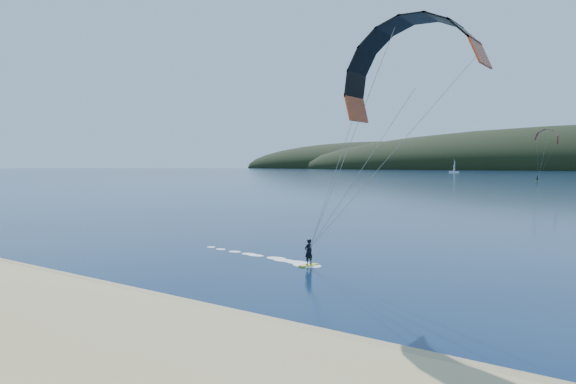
# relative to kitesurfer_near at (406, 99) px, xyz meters

# --- Properties ---
(ground) EXTENTS (1800.00, 1800.00, 0.00)m
(ground) POSITION_rel_kitesurfer_near_xyz_m (-8.49, -12.75, -9.53)
(ground) COLOR #081A3D
(ground) RESTS_ON ground
(wet_sand) EXTENTS (220.00, 2.50, 0.10)m
(wet_sand) POSITION_rel_kitesurfer_near_xyz_m (-8.49, -8.25, -9.48)
(wet_sand) COLOR olive
(wet_sand) RESTS_ON ground
(kitesurfer_near) EXTENTS (22.72, 6.44, 13.36)m
(kitesurfer_near) POSITION_rel_kitesurfer_near_xyz_m (0.00, 0.00, 0.00)
(kitesurfer_near) COLOR #B6C517
(kitesurfer_near) RESTS_ON ground
(kitesurfer_far) EXTENTS (8.73, 6.62, 18.39)m
(kitesurfer_far) POSITION_rel_kitesurfer_near_xyz_m (-26.52, 192.08, 5.82)
(kitesurfer_far) COLOR #B6C517
(kitesurfer_far) RESTS_ON ground
(sailboat) EXTENTS (7.85, 5.00, 11.08)m
(sailboat) POSITION_rel_kitesurfer_near_xyz_m (-127.85, 393.96, -8.71)
(sailboat) COLOR white
(sailboat) RESTS_ON ground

